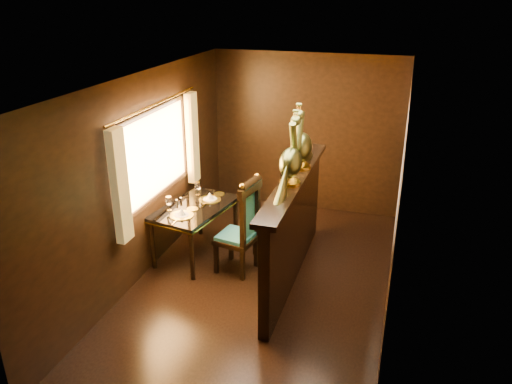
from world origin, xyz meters
TOP-DOWN VIEW (x-y plane):
  - ground at (0.00, 0.00)m, footprint 5.00×5.00m
  - room_shell at (-0.09, 0.02)m, footprint 3.04×5.04m
  - partition at (0.32, 0.30)m, footprint 0.26×2.70m
  - dining_table at (-1.05, 0.47)m, footprint 0.96×1.34m
  - chair_left at (-0.28, 0.24)m, footprint 0.54×0.56m
  - chair_right at (0.00, 0.91)m, footprint 0.47×0.51m
  - peacock_left at (0.33, 0.03)m, footprint 0.25×0.68m
  - peacock_right at (0.33, 0.58)m, footprint 0.27×0.71m

SIDE VIEW (x-z plane):
  - ground at x=0.00m, z-range 0.00..0.00m
  - dining_table at x=-1.05m, z-range 0.19..1.12m
  - chair_right at x=0.00m, z-range 0.03..1.30m
  - chair_left at x=-0.28m, z-range 0.03..1.33m
  - partition at x=0.32m, z-range 0.03..1.39m
  - room_shell at x=-0.09m, z-range 0.32..2.84m
  - peacock_left at x=0.33m, z-range 1.36..2.17m
  - peacock_right at x=0.33m, z-range 1.36..2.21m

